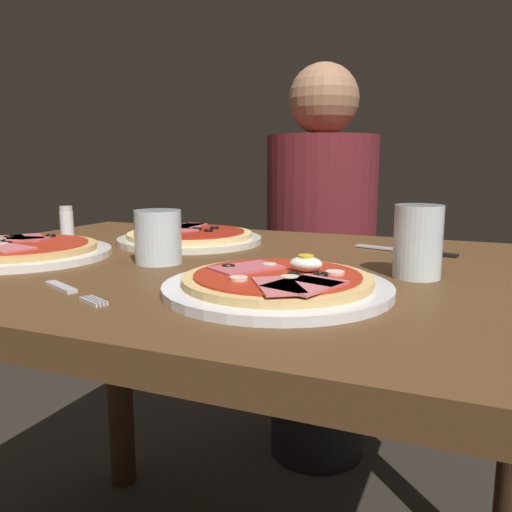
{
  "coord_description": "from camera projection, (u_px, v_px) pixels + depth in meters",
  "views": [
    {
      "loc": [
        0.4,
        -0.79,
        0.91
      ],
      "look_at": [
        0.1,
        -0.08,
        0.77
      ],
      "focal_mm": 37.31,
      "sensor_mm": 36.0,
      "label": 1
    }
  ],
  "objects": [
    {
      "name": "water_glass_near",
      "position": [
        418.0,
        246.0,
        0.77
      ],
      "size": [
        0.07,
        0.07,
        0.11
      ],
      "color": "silver",
      "rests_on": "dining_table"
    },
    {
      "name": "knife",
      "position": [
        412.0,
        251.0,
        0.98
      ],
      "size": [
        0.19,
        0.07,
        0.01
      ],
      "color": "silver",
      "rests_on": "dining_table"
    },
    {
      "name": "dining_table",
      "position": [
        223.0,
        331.0,
        0.92
      ],
      "size": [
        1.12,
        0.81,
        0.74
      ],
      "color": "brown",
      "rests_on": "ground"
    },
    {
      "name": "fork",
      "position": [
        70.0,
        291.0,
        0.69
      ],
      "size": [
        0.15,
        0.08,
        0.0
      ],
      "color": "silver",
      "rests_on": "dining_table"
    },
    {
      "name": "water_glass_far",
      "position": [
        158.0,
        241.0,
        0.88
      ],
      "size": [
        0.08,
        0.08,
        0.09
      ],
      "color": "silver",
      "rests_on": "dining_table"
    },
    {
      "name": "salt_shaker",
      "position": [
        67.0,
        221.0,
        1.2
      ],
      "size": [
        0.03,
        0.03,
        0.07
      ],
      "color": "white",
      "rests_on": "dining_table"
    },
    {
      "name": "diner_person",
      "position": [
        320.0,
        278.0,
        1.59
      ],
      "size": [
        0.32,
        0.32,
        1.18
      ],
      "rotation": [
        0.0,
        0.0,
        3.14
      ],
      "color": "black",
      "rests_on": "ground"
    },
    {
      "name": "pizza_across_left",
      "position": [
        21.0,
        251.0,
        0.94
      ],
      "size": [
        0.31,
        0.31,
        0.03
      ],
      "color": "white",
      "rests_on": "dining_table"
    },
    {
      "name": "pizza_foreground",
      "position": [
        278.0,
        284.0,
        0.68
      ],
      "size": [
        0.3,
        0.3,
        0.05
      ],
      "color": "white",
      "rests_on": "dining_table"
    },
    {
      "name": "pizza_across_right",
      "position": [
        190.0,
        237.0,
        1.1
      ],
      "size": [
        0.3,
        0.3,
        0.03
      ],
      "color": "silver",
      "rests_on": "dining_table"
    }
  ]
}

